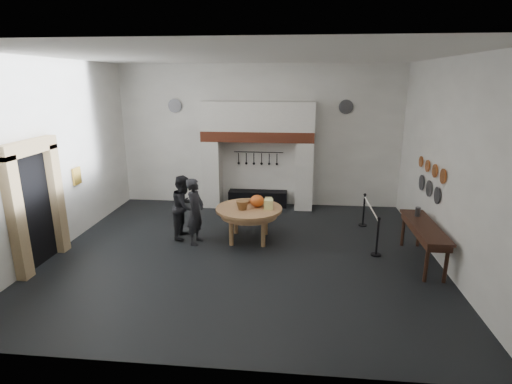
# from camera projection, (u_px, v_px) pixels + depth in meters

# --- Properties ---
(floor) EXTENTS (9.00, 8.00, 0.02)m
(floor) POSITION_uv_depth(u_px,v_px,m) (243.00, 253.00, 9.60)
(floor) COLOR black
(floor) RESTS_ON ground
(ceiling) EXTENTS (9.00, 8.00, 0.02)m
(ceiling) POSITION_uv_depth(u_px,v_px,m) (241.00, 56.00, 8.37)
(ceiling) COLOR silver
(ceiling) RESTS_ON wall_back
(wall_back) EXTENTS (9.00, 0.02, 4.50)m
(wall_back) POSITION_uv_depth(u_px,v_px,m) (259.00, 136.00, 12.81)
(wall_back) COLOR white
(wall_back) RESTS_ON floor
(wall_front) EXTENTS (9.00, 0.02, 4.50)m
(wall_front) POSITION_uv_depth(u_px,v_px,m) (201.00, 222.00, 5.16)
(wall_front) COLOR white
(wall_front) RESTS_ON floor
(wall_left) EXTENTS (0.02, 8.00, 4.50)m
(wall_left) POSITION_uv_depth(u_px,v_px,m) (54.00, 157.00, 9.42)
(wall_left) COLOR white
(wall_left) RESTS_ON floor
(wall_right) EXTENTS (0.02, 8.00, 4.50)m
(wall_right) POSITION_uv_depth(u_px,v_px,m) (450.00, 165.00, 8.56)
(wall_right) COLOR white
(wall_right) RESTS_ON floor
(chimney_pier_left) EXTENTS (0.55, 0.70, 2.15)m
(chimney_pier_left) POSITION_uv_depth(u_px,v_px,m) (212.00, 173.00, 12.94)
(chimney_pier_left) COLOR silver
(chimney_pier_left) RESTS_ON floor
(chimney_pier_right) EXTENTS (0.55, 0.70, 2.15)m
(chimney_pier_right) POSITION_uv_depth(u_px,v_px,m) (304.00, 175.00, 12.66)
(chimney_pier_right) COLOR silver
(chimney_pier_right) RESTS_ON floor
(hearth_brick_band) EXTENTS (3.50, 0.72, 0.32)m
(hearth_brick_band) POSITION_uv_depth(u_px,v_px,m) (258.00, 136.00, 12.46)
(hearth_brick_band) COLOR #9E442B
(hearth_brick_band) RESTS_ON chimney_pier_left
(chimney_hood) EXTENTS (3.50, 0.70, 0.90)m
(chimney_hood) POSITION_uv_depth(u_px,v_px,m) (258.00, 116.00, 12.30)
(chimney_hood) COLOR silver
(chimney_hood) RESTS_ON hearth_brick_band
(iron_range) EXTENTS (1.90, 0.45, 0.50)m
(iron_range) POSITION_uv_depth(u_px,v_px,m) (258.00, 198.00, 13.09)
(iron_range) COLOR black
(iron_range) RESTS_ON floor
(utensil_rail) EXTENTS (1.60, 0.02, 0.02)m
(utensil_rail) POSITION_uv_depth(u_px,v_px,m) (258.00, 152.00, 12.87)
(utensil_rail) COLOR black
(utensil_rail) RESTS_ON wall_back
(door_recess) EXTENTS (0.04, 1.10, 2.50)m
(door_recess) POSITION_uv_depth(u_px,v_px,m) (34.00, 211.00, 8.73)
(door_recess) COLOR black
(door_recess) RESTS_ON floor
(door_jamb_near) EXTENTS (0.22, 0.30, 2.60)m
(door_jamb_near) POSITION_uv_depth(u_px,v_px,m) (16.00, 219.00, 8.04)
(door_jamb_near) COLOR tan
(door_jamb_near) RESTS_ON floor
(door_jamb_far) EXTENTS (0.22, 0.30, 2.60)m
(door_jamb_far) POSITION_uv_depth(u_px,v_px,m) (56.00, 199.00, 9.38)
(door_jamb_far) COLOR tan
(door_jamb_far) RESTS_ON floor
(door_lintel) EXTENTS (0.22, 1.70, 0.30)m
(door_lintel) POSITION_uv_depth(u_px,v_px,m) (28.00, 147.00, 8.34)
(door_lintel) COLOR tan
(door_lintel) RESTS_ON door_jamb_near
(wall_plaque) EXTENTS (0.05, 0.34, 0.44)m
(wall_plaque) POSITION_uv_depth(u_px,v_px,m) (77.00, 176.00, 10.35)
(wall_plaque) COLOR gold
(wall_plaque) RESTS_ON wall_left
(work_table) EXTENTS (2.16, 2.16, 0.07)m
(work_table) POSITION_uv_depth(u_px,v_px,m) (249.00, 209.00, 10.15)
(work_table) COLOR tan
(work_table) RESTS_ON floor
(pumpkin) EXTENTS (0.36, 0.36, 0.31)m
(pumpkin) POSITION_uv_depth(u_px,v_px,m) (257.00, 201.00, 10.18)
(pumpkin) COLOR orange
(pumpkin) RESTS_ON work_table
(cheese_block_big) EXTENTS (0.22, 0.22, 0.24)m
(cheese_block_big) POSITION_uv_depth(u_px,v_px,m) (268.00, 204.00, 10.01)
(cheese_block_big) COLOR #FBFA96
(cheese_block_big) RESTS_ON work_table
(cheese_block_small) EXTENTS (0.18, 0.18, 0.20)m
(cheese_block_small) POSITION_uv_depth(u_px,v_px,m) (268.00, 202.00, 10.31)
(cheese_block_small) COLOR #D3C87E
(cheese_block_small) RESTS_ON work_table
(wicker_basket) EXTENTS (0.41, 0.41, 0.22)m
(wicker_basket) POSITION_uv_depth(u_px,v_px,m) (242.00, 205.00, 9.98)
(wicker_basket) COLOR brown
(wicker_basket) RESTS_ON work_table
(bread_loaf) EXTENTS (0.31, 0.18, 0.13)m
(bread_loaf) POSITION_uv_depth(u_px,v_px,m) (247.00, 201.00, 10.47)
(bread_loaf) COLOR olive
(bread_loaf) RESTS_ON work_table
(visitor_near) EXTENTS (0.49, 0.67, 1.69)m
(visitor_near) POSITION_uv_depth(u_px,v_px,m) (195.00, 211.00, 9.95)
(visitor_near) COLOR black
(visitor_near) RESTS_ON floor
(visitor_far) EXTENTS (0.68, 0.85, 1.66)m
(visitor_far) POSITION_uv_depth(u_px,v_px,m) (184.00, 207.00, 10.37)
(visitor_far) COLOR black
(visitor_far) RESTS_ON floor
(side_table) EXTENTS (0.55, 2.20, 0.06)m
(side_table) POSITION_uv_depth(u_px,v_px,m) (425.00, 226.00, 8.87)
(side_table) COLOR #3D2116
(side_table) RESTS_ON floor
(pewter_jug) EXTENTS (0.12, 0.12, 0.22)m
(pewter_jug) POSITION_uv_depth(u_px,v_px,m) (418.00, 212.00, 9.41)
(pewter_jug) COLOR #47484B
(pewter_jug) RESTS_ON side_table
(copper_pan_a) EXTENTS (0.03, 0.34, 0.34)m
(copper_pan_a) POSITION_uv_depth(u_px,v_px,m) (443.00, 176.00, 8.83)
(copper_pan_a) COLOR #C6662D
(copper_pan_a) RESTS_ON wall_right
(copper_pan_b) EXTENTS (0.03, 0.32, 0.32)m
(copper_pan_b) POSITION_uv_depth(u_px,v_px,m) (435.00, 171.00, 9.36)
(copper_pan_b) COLOR #C6662D
(copper_pan_b) RESTS_ON wall_right
(copper_pan_c) EXTENTS (0.03, 0.30, 0.30)m
(copper_pan_c) POSITION_uv_depth(u_px,v_px,m) (428.00, 166.00, 9.89)
(copper_pan_c) COLOR #C6662D
(copper_pan_c) RESTS_ON wall_right
(copper_pan_d) EXTENTS (0.03, 0.28, 0.28)m
(copper_pan_d) POSITION_uv_depth(u_px,v_px,m) (421.00, 162.00, 10.41)
(copper_pan_d) COLOR #C6662D
(copper_pan_d) RESTS_ON wall_right
(pewter_plate_left) EXTENTS (0.03, 0.40, 0.40)m
(pewter_plate_left) POSITION_uv_depth(u_px,v_px,m) (437.00, 195.00, 9.16)
(pewter_plate_left) COLOR #4C4C51
(pewter_plate_left) RESTS_ON wall_right
(pewter_plate_mid) EXTENTS (0.03, 0.40, 0.40)m
(pewter_plate_mid) POSITION_uv_depth(u_px,v_px,m) (429.00, 189.00, 9.74)
(pewter_plate_mid) COLOR #4C4C51
(pewter_plate_mid) RESTS_ON wall_right
(pewter_plate_right) EXTENTS (0.03, 0.40, 0.40)m
(pewter_plate_right) POSITION_uv_depth(u_px,v_px,m) (422.00, 182.00, 10.31)
(pewter_plate_right) COLOR #4C4C51
(pewter_plate_right) RESTS_ON wall_right
(pewter_plate_back_left) EXTENTS (0.44, 0.03, 0.44)m
(pewter_plate_back_left) POSITION_uv_depth(u_px,v_px,m) (175.00, 106.00, 12.77)
(pewter_plate_back_left) COLOR #4C4C51
(pewter_plate_back_left) RESTS_ON wall_back
(pewter_plate_back_right) EXTENTS (0.44, 0.03, 0.44)m
(pewter_plate_back_right) POSITION_uv_depth(u_px,v_px,m) (346.00, 107.00, 12.26)
(pewter_plate_back_right) COLOR #4C4C51
(pewter_plate_back_right) RESTS_ON wall_back
(barrier_post_near) EXTENTS (0.05, 0.05, 0.90)m
(barrier_post_near) POSITION_uv_depth(u_px,v_px,m) (377.00, 238.00, 9.33)
(barrier_post_near) COLOR black
(barrier_post_near) RESTS_ON floor
(barrier_post_far) EXTENTS (0.05, 0.05, 0.90)m
(barrier_post_far) POSITION_uv_depth(u_px,v_px,m) (364.00, 211.00, 11.25)
(barrier_post_far) COLOR black
(barrier_post_far) RESTS_ON floor
(barrier_rope) EXTENTS (0.04, 2.00, 0.04)m
(barrier_rope) POSITION_uv_depth(u_px,v_px,m) (371.00, 208.00, 10.18)
(barrier_rope) COLOR white
(barrier_rope) RESTS_ON barrier_post_near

